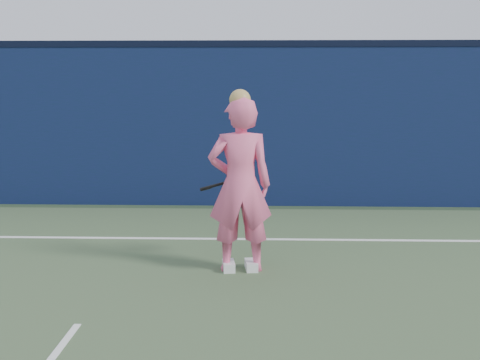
{
  "coord_description": "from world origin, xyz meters",
  "views": [
    {
      "loc": [
        1.52,
        -4.19,
        2.0
      ],
      "look_at": [
        1.28,
        2.65,
        0.97
      ],
      "focal_mm": 50.0,
      "sensor_mm": 36.0,
      "label": 1
    }
  ],
  "objects": [
    {
      "name": "backstop_wall",
      "position": [
        0.0,
        6.5,
        1.25
      ],
      "size": [
        24.0,
        0.4,
        2.5
      ],
      "primitive_type": "cube",
      "color": "#0D1D3A",
      "rests_on": "ground"
    },
    {
      "name": "wall_cap",
      "position": [
        0.0,
        6.5,
        2.55
      ],
      "size": [
        24.0,
        0.42,
        0.1
      ],
      "primitive_type": "cube",
      "color": "black",
      "rests_on": "backstop_wall"
    },
    {
      "name": "player",
      "position": [
        1.28,
        2.65,
        0.92
      ],
      "size": [
        0.71,
        0.51,
        1.91
      ],
      "rotation": [
        0.0,
        0.0,
        3.26
      ],
      "color": "#FF6392",
      "rests_on": "ground"
    },
    {
      "name": "racket",
      "position": [
        1.23,
        3.07,
        0.91
      ],
      "size": [
        0.62,
        0.14,
        0.33
      ],
      "rotation": [
        0.0,
        0.0,
        -0.07
      ],
      "color": "black",
      "rests_on": "ground"
    }
  ]
}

